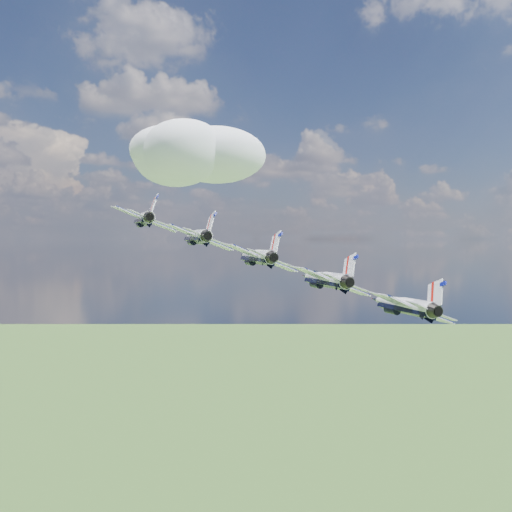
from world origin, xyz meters
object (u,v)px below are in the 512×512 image
object	(u,v)px
jet_1	(196,236)
jet_0	(143,219)
jet_3	(324,279)
jet_2	(256,256)
jet_4	(401,304)

from	to	relation	value
jet_1	jet_0	bearing A→B (deg)	131.27
jet_0	jet_1	size ratio (longest dim) A/B	1.00
jet_3	jet_2	bearing A→B (deg)	131.27
jet_1	jet_4	size ratio (longest dim) A/B	1.00
jet_1	jet_3	world-z (taller)	jet_1
jet_0	jet_3	size ratio (longest dim) A/B	1.00
jet_0	jet_4	bearing A→B (deg)	-48.73
jet_2	jet_3	bearing A→B (deg)	-48.73
jet_0	jet_3	world-z (taller)	jet_0
jet_1	jet_2	world-z (taller)	jet_1
jet_1	jet_4	world-z (taller)	jet_1
jet_2	jet_4	world-z (taller)	jet_2
jet_0	jet_4	distance (m)	43.85
jet_2	jet_4	size ratio (longest dim) A/B	1.00
jet_2	jet_1	bearing A→B (deg)	131.27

